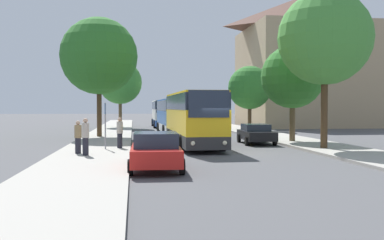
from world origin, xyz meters
name	(u,v)px	position (x,y,z in m)	size (l,w,h in m)	color
ground_plane	(222,153)	(0.00, 0.00, 0.00)	(300.00, 300.00, 0.00)	#4C4C4F
sidewalk_left	(92,154)	(-7.00, 0.00, 0.07)	(4.00, 120.00, 0.15)	#A39E93
sidewalk_right	(342,150)	(7.00, 0.00, 0.07)	(4.00, 120.00, 0.15)	#A39E93
building_right_background	(310,60)	(18.62, 33.36, 8.86)	(16.82, 15.57, 17.71)	tan
bus_front	(193,118)	(-0.99, 4.49, 1.85)	(2.88, 11.19, 3.48)	#2D2D2D
bus_middle	(174,115)	(-0.97, 18.42, 1.76)	(2.92, 11.04, 3.29)	silver
bus_rear	(163,113)	(-1.02, 33.16, 1.80)	(2.80, 10.55, 3.37)	#2D519E
parked_car_left_curb	(156,151)	(-3.95, -6.18, 0.80)	(2.24, 4.42, 1.54)	red
parked_car_right_near	(256,133)	(3.64, 6.05, 0.73)	(2.27, 4.65, 1.37)	black
bus_stop_sign	(105,120)	(-6.43, 1.87, 1.79)	(0.08, 0.45, 2.65)	gray
pedestrian_waiting_near	(120,133)	(-5.63, 2.43, 1.06)	(0.36, 0.36, 1.80)	#23232D
pedestrian_waiting_far	(85,136)	(-7.20, -1.48, 1.10)	(0.36, 0.36, 1.86)	#23232D
pedestrian_walking_back	(78,137)	(-7.68, -0.49, 1.01)	(0.36, 0.36, 1.71)	#23232D
tree_left_near	(99,56)	(-7.60, 13.23, 6.73)	(6.31, 6.31, 9.75)	#47331E
tree_left_far	(120,82)	(-6.39, 30.67, 5.54)	(5.25, 5.25, 8.02)	brown
tree_right_near	(250,88)	(7.65, 22.95, 4.65)	(4.68, 4.68, 6.85)	#47331E
tree_right_mid	(293,77)	(6.40, 6.41, 4.69)	(4.48, 4.48, 6.80)	brown
tree_right_far	(325,38)	(6.29, 0.81, 6.58)	(5.49, 5.49, 9.19)	#47331E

